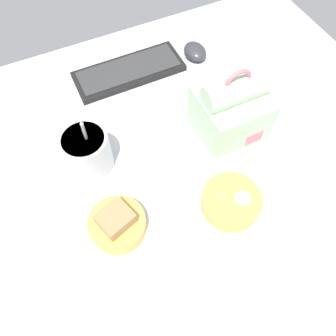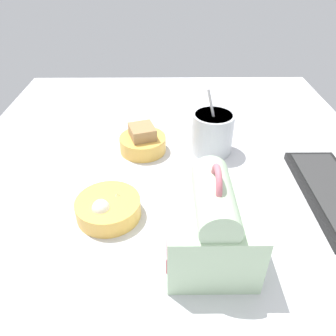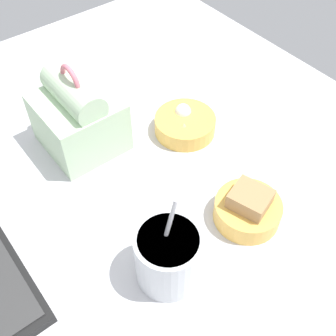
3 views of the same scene
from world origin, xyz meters
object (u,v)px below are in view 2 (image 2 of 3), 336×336
Objects in this scene: lunch_bag at (212,227)px; bento_bowl_snacks at (109,207)px; keyboard at (333,194)px; bento_bowl_sandwich at (143,142)px; soup_cup at (212,132)px.

lunch_bag is 1.48× the size of bento_bowl_snacks.
bento_bowl_sandwich is at bearing -114.79° from keyboard.
soup_cup is (-35.78, 4.52, -1.82)cm from lunch_bag.
keyboard is 49.38cm from bento_bowl_snacks.
lunch_bag reaches higher than bento_bowl_sandwich.
bento_bowl_snacks is at bearing -84.12° from keyboard.
bento_bowl_sandwich is 0.92× the size of bento_bowl_snacks.
lunch_bag is at bearing 21.20° from bento_bowl_sandwich.
keyboard is 32.27cm from soup_cup.
lunch_bag is 1.61× the size of bento_bowl_sandwich.
lunch_bag is 36.12cm from soup_cup.
soup_cup reaches higher than keyboard.
keyboard is at bearing 118.24° from lunch_bag.
soup_cup is 1.34× the size of bento_bowl_snacks.
lunch_bag reaches higher than bento_bowl_snacks.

